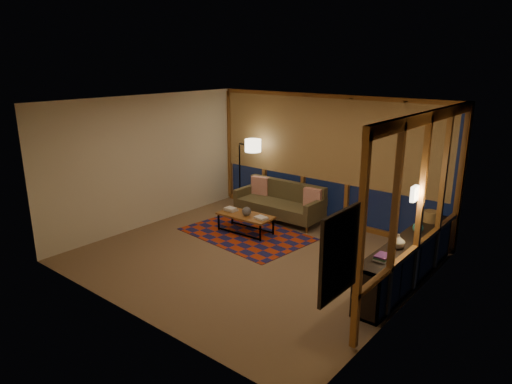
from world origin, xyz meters
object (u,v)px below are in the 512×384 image
Objects in this scene: sofa at (279,202)px; bookshelf at (407,261)px; floor_lamp at (240,173)px; coffee_table at (246,224)px.

sofa is 3.47m from bookshelf.
floor_lamp is (-1.22, 0.10, 0.44)m from sofa.
bookshelf is (3.33, -0.05, 0.17)m from coffee_table.
coffee_table is at bearing -93.19° from sofa.
bookshelf is at bearing -19.54° from sofa.
bookshelf is (3.28, -1.11, -0.03)m from sofa.
sofa is 0.67× the size of bookshelf.
floor_lamp is at bearing 132.21° from coffee_table.
coffee_table is 1.78m from floor_lamp.
bookshelf reaches higher than coffee_table.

